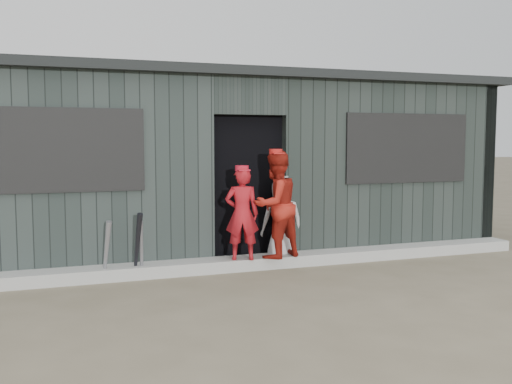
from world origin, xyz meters
name	(u,v)px	position (x,y,z in m)	size (l,w,h in m)	color
ground	(315,306)	(0.00, 0.00, 0.00)	(80.00, 80.00, 0.00)	brown
curb	(255,262)	(0.00, 1.82, 0.07)	(8.00, 0.36, 0.15)	#989994
bat_left	(106,251)	(-1.90, 1.70, 0.37)	(0.07, 0.07, 0.75)	gray
bat_mid	(141,249)	(-1.49, 1.74, 0.36)	(0.07, 0.07, 0.71)	gray
bat_right	(137,246)	(-1.54, 1.69, 0.41)	(0.07, 0.07, 0.85)	black
player_red_left	(242,214)	(-0.22, 1.70, 0.74)	(0.43, 0.28, 1.17)	#A3141B
player_red_right	(276,205)	(0.23, 1.68, 0.84)	(0.67, 0.52, 1.38)	maroon
player_grey_back	(282,220)	(0.44, 2.00, 0.58)	(0.57, 0.37, 1.16)	#B8B8B8
dugout	(220,164)	(0.00, 3.50, 1.29)	(8.30, 3.30, 2.62)	black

